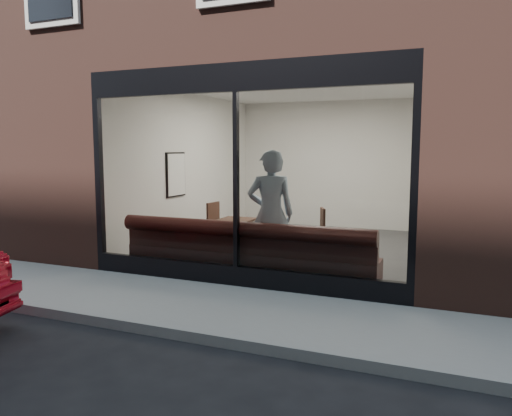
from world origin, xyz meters
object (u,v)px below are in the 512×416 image
at_px(banquette, 248,265).
at_px(cafe_chair_left, 205,237).
at_px(person, 271,214).
at_px(cafe_table_right, 344,232).
at_px(cafe_table_left, 237,220).
at_px(cafe_chair_right, 312,247).

relative_size(banquette, cafe_chair_left, 9.35).
relative_size(person, cafe_table_right, 3.29).
xyz_separation_m(banquette, cafe_table_left, (-0.71, 1.12, 0.52)).
bearing_deg(banquette, cafe_chair_right, 72.57).
height_order(cafe_chair_left, cafe_chair_right, cafe_chair_left).
distance_m(banquette, cafe_table_right, 1.57).
distance_m(cafe_table_right, cafe_chair_left, 3.38).
xyz_separation_m(banquette, cafe_chair_right, (0.53, 1.68, 0.01)).
bearing_deg(cafe_table_left, cafe_chair_left, 144.72).
xyz_separation_m(banquette, cafe_table_right, (1.36, 0.60, 0.52)).
xyz_separation_m(person, cafe_chair_left, (-2.00, 1.54, -0.75)).
distance_m(cafe_table_left, cafe_chair_left, 1.36).
relative_size(person, cafe_chair_right, 5.42).
height_order(cafe_table_left, cafe_table_right, same).
bearing_deg(cafe_table_left, banquette, -57.75).
xyz_separation_m(cafe_table_right, cafe_chair_left, (-3.10, 1.26, -0.50)).
bearing_deg(cafe_chair_right, banquette, 48.32).
relative_size(cafe_table_right, cafe_chair_right, 1.65).
distance_m(banquette, person, 0.87).
distance_m(person, cafe_chair_left, 2.63).
bearing_deg(banquette, person, 51.29).
height_order(person, cafe_table_right, person).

